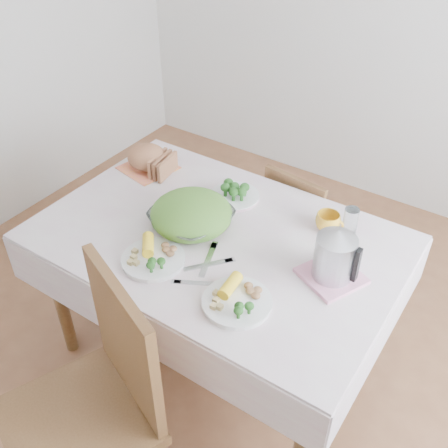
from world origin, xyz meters
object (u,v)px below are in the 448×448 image
Objects in this scene: chair_near at (80,429)px; salad_bowl at (192,219)px; dinner_plate_right at (237,302)px; electric_kettle at (335,253)px; dinner_plate_left at (153,259)px; chair_far at (308,218)px; yellow_mug at (328,222)px; dining_table at (218,300)px.

chair_near reaches higher than salad_bowl.
electric_kettle is at bearing 55.03° from dinner_plate_right.
dinner_plate_right is (0.40, -0.01, 0.00)m from dinner_plate_left.
dinner_plate_left is at bearing 83.94° from chair_far.
chair_near reaches higher than yellow_mug.
chair_near is 0.70m from dinner_plate_right.
dinner_plate_right is 2.44× the size of yellow_mug.
chair_near reaches higher than chair_far.
chair_far is 3.15× the size of dinner_plate_left.
salad_bowl is (-0.23, -0.70, 0.34)m from chair_far.
electric_kettle is at bearing 82.55° from chair_near.
electric_kettle is at bearing 128.02° from chair_far.
salad_bowl is at bearing -161.87° from electric_kettle.
dining_table is at bearing -141.13° from yellow_mug.
yellow_mug is (0.49, 0.30, 0.00)m from salad_bowl.
yellow_mug is 0.49× the size of electric_kettle.
chair_far is 3.73× the size of electric_kettle.
electric_kettle is (0.40, -0.66, 0.42)m from chair_far.
chair_far reaches higher than dinner_plate_left.
chair_near is at bearing -107.84° from yellow_mug.
electric_kettle reaches higher than chair_far.
chair_near is at bearing -116.75° from dinner_plate_right.
chair_near is at bearing -105.57° from electric_kettle.
chair_near is 10.03× the size of yellow_mug.
electric_kettle reaches higher than salad_bowl.
chair_near is 0.91m from salad_bowl.
salad_bowl is 0.27m from dinner_plate_left.
chair_far is at bearing 108.35° from chair_near.
chair_near reaches higher than dining_table.
chair_far reaches higher than dinner_plate_right.
chair_far is 0.81m from salad_bowl.
dinner_plate_right is at bearing -1.38° from dinner_plate_left.
chair_near is 4.89× the size of electric_kettle.
dinner_plate_left is at bearing -87.95° from salad_bowl.
chair_far is 2.44× the size of salad_bowl.
salad_bowl is at bearing 145.98° from dinner_plate_right.
chair_near is 0.66m from dinner_plate_left.
salad_bowl reaches higher than dinner_plate_left.
dinner_plate_right is at bearing -45.30° from dining_table.
electric_kettle reaches higher than yellow_mug.
salad_bowl is (-0.12, 0.84, 0.34)m from chair_near.
electric_kettle is (0.63, 0.04, 0.08)m from salad_bowl.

